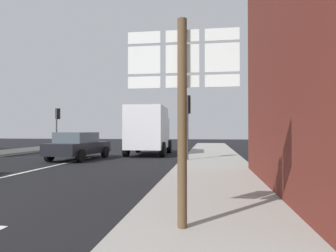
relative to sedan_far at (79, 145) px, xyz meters
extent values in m
plane|color=black|center=(0.18, -0.77, -0.76)|extent=(80.00, 80.00, 0.00)
cube|color=gray|center=(7.17, -2.77, -0.69)|extent=(3.11, 44.00, 0.14)
cube|color=silver|center=(0.18, -4.77, -0.75)|extent=(0.16, 12.00, 0.01)
cube|color=black|center=(0.01, 0.07, -0.14)|extent=(2.13, 4.34, 0.60)
cube|color=#47515B|center=(-0.02, -0.18, 0.43)|extent=(1.74, 2.23, 0.55)
cylinder|color=black|center=(-0.74, 1.49, -0.44)|extent=(0.28, 0.66, 0.64)
cylinder|color=black|center=(1.00, 1.33, -0.44)|extent=(0.28, 0.66, 0.64)
cylinder|color=black|center=(-0.99, -1.20, -0.44)|extent=(0.28, 0.66, 0.64)
cylinder|color=black|center=(0.75, -1.36, -0.44)|extent=(0.28, 0.66, 0.64)
cube|color=silver|center=(3.15, 2.99, 0.99)|extent=(2.30, 3.76, 2.60)
cube|color=silver|center=(3.08, 5.49, 0.69)|extent=(2.12, 1.35, 2.00)
cube|color=#47515B|center=(3.08, 5.54, 1.49)|extent=(1.76, 0.15, 0.70)
cylinder|color=black|center=(1.98, 5.41, -0.31)|extent=(0.30, 0.91, 0.90)
cylinder|color=black|center=(4.18, 5.47, -0.31)|extent=(0.30, 0.91, 0.90)
cylinder|color=black|center=(2.07, 2.01, -0.31)|extent=(0.30, 0.91, 0.90)
cylinder|color=black|center=(4.27, 2.07, -0.31)|extent=(0.30, 0.91, 0.90)
cylinder|color=brown|center=(6.60, -10.75, 0.84)|extent=(0.14, 0.14, 3.20)
cube|color=white|center=(6.02, -10.70, 2.20)|extent=(0.50, 0.03, 0.18)
cube|color=black|center=(6.02, -10.68, 2.20)|extent=(0.43, 0.01, 0.13)
cube|color=white|center=(6.02, -10.70, 1.86)|extent=(0.50, 0.03, 0.42)
cube|color=black|center=(6.02, -10.68, 1.86)|extent=(0.43, 0.01, 0.32)
cube|color=white|center=(6.02, -10.70, 1.52)|extent=(0.50, 0.03, 0.18)
cube|color=black|center=(6.02, -10.68, 1.52)|extent=(0.43, 0.01, 0.13)
cube|color=white|center=(6.60, -10.70, 2.20)|extent=(0.50, 0.03, 0.18)
cube|color=black|center=(6.60, -10.68, 2.20)|extent=(0.43, 0.01, 0.13)
cube|color=white|center=(6.60, -10.70, 1.86)|extent=(0.50, 0.03, 0.42)
cube|color=black|center=(6.60, -10.68, 1.86)|extent=(0.43, 0.01, 0.32)
cube|color=white|center=(6.60, -10.70, 1.52)|extent=(0.50, 0.03, 0.18)
cube|color=black|center=(6.60, -10.68, 1.52)|extent=(0.43, 0.01, 0.13)
cube|color=white|center=(7.18, -10.70, 2.20)|extent=(0.50, 0.03, 0.18)
cube|color=black|center=(7.18, -10.68, 2.20)|extent=(0.43, 0.01, 0.13)
cube|color=white|center=(7.18, -10.70, 1.86)|extent=(0.50, 0.03, 0.42)
cube|color=black|center=(7.18, -10.68, 1.86)|extent=(0.43, 0.01, 0.32)
cube|color=white|center=(7.18, -10.70, 1.52)|extent=(0.50, 0.03, 0.18)
cube|color=black|center=(7.18, -10.68, 1.52)|extent=(0.43, 0.01, 0.13)
cylinder|color=#47474C|center=(-5.56, 7.80, 0.95)|extent=(0.12, 0.12, 3.43)
cube|color=black|center=(-5.56, 8.00, 2.22)|extent=(0.30, 0.28, 0.90)
sphere|color=#360303|center=(-5.56, 8.14, 2.49)|extent=(0.18, 0.18, 0.18)
sphere|color=#3C2303|center=(-5.56, 8.14, 2.21)|extent=(0.18, 0.18, 0.18)
sphere|color=#0CA526|center=(-5.56, 8.14, 1.93)|extent=(0.18, 0.18, 0.18)
cylinder|color=#47474C|center=(5.91, -0.56, 0.89)|extent=(0.12, 0.12, 3.31)
cube|color=black|center=(5.91, -0.36, 2.10)|extent=(0.30, 0.28, 0.90)
sphere|color=#360303|center=(5.91, -0.22, 2.37)|extent=(0.18, 0.18, 0.18)
sphere|color=#3C2303|center=(5.91, -0.22, 2.09)|extent=(0.18, 0.18, 0.18)
sphere|color=#0CA526|center=(5.91, -0.22, 1.81)|extent=(0.18, 0.18, 0.18)
camera|label=1|loc=(6.99, -15.04, 0.79)|focal=31.49mm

